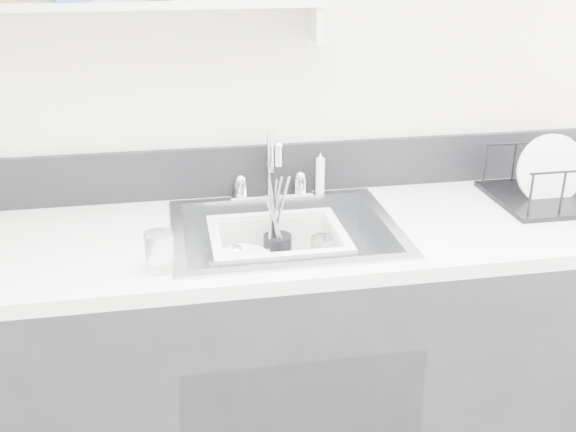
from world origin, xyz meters
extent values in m
cube|color=silver|center=(0.00, 1.49, 1.30)|extent=(3.50, 0.02, 2.60)
cube|color=black|center=(0.00, 1.19, 0.44)|extent=(3.20, 0.62, 0.88)
cube|color=white|center=(0.00, 1.19, 0.90)|extent=(3.20, 0.62, 0.04)
cube|color=black|center=(0.00, 1.49, 1.00)|extent=(3.20, 0.02, 0.16)
cube|color=silver|center=(0.00, 1.44, 0.93)|extent=(0.26, 0.06, 0.02)
cylinder|color=silver|center=(-0.10, 1.44, 0.96)|extent=(0.04, 0.04, 0.05)
cylinder|color=silver|center=(0.10, 1.44, 0.96)|extent=(0.04, 0.04, 0.05)
cylinder|color=silver|center=(0.00, 1.44, 1.03)|extent=(0.02, 0.02, 0.20)
cylinder|color=silver|center=(0.00, 1.37, 1.14)|extent=(0.02, 0.15, 0.02)
cylinder|color=white|center=(0.16, 1.44, 0.99)|extent=(0.03, 0.03, 0.14)
cube|color=silver|center=(-0.35, 1.42, 1.52)|extent=(1.00, 0.16, 0.02)
cube|color=silver|center=(0.13, 1.42, 1.46)|extent=(0.02, 0.14, 0.10)
cylinder|color=white|center=(-0.10, 1.15, 0.77)|extent=(0.22, 0.22, 0.01)
cylinder|color=white|center=(-0.09, 1.16, 0.79)|extent=(0.21, 0.21, 0.01)
cylinder|color=white|center=(-0.11, 1.15, 0.82)|extent=(0.24, 0.23, 0.09)
cylinder|color=black|center=(-0.01, 1.25, 0.82)|extent=(0.08, 0.08, 0.11)
cylinder|color=silver|center=(-0.02, 1.26, 0.91)|extent=(0.01, 0.05, 0.21)
cylinder|color=silver|center=(0.00, 1.24, 0.90)|extent=(0.02, 0.04, 0.19)
cylinder|color=black|center=(-0.02, 1.26, 0.94)|extent=(0.01, 0.06, 0.23)
cylinder|color=white|center=(0.12, 1.22, 0.82)|extent=(0.08, 0.08, 0.10)
cylinder|color=white|center=(-0.35, 1.00, 0.97)|extent=(0.07, 0.07, 0.10)
imported|color=white|center=(0.09, 1.14, 0.78)|extent=(0.15, 0.15, 0.04)
camera|label=1|loc=(-0.31, -0.54, 1.69)|focal=42.00mm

